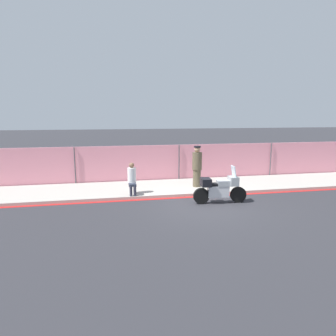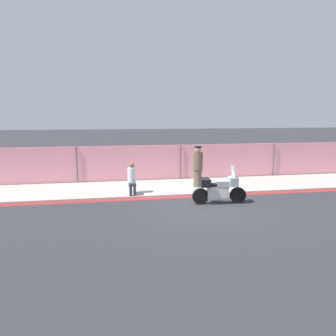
% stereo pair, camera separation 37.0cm
% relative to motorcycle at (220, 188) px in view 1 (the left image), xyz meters
% --- Properties ---
extents(ground_plane, '(120.00, 120.00, 0.00)m').
position_rel_motorcycle_xyz_m(ground_plane, '(-0.65, -0.18, -0.59)').
color(ground_plane, '#2D2D33').
extents(sidewalk, '(37.96, 2.96, 0.13)m').
position_rel_motorcycle_xyz_m(sidewalk, '(-0.65, 2.59, -0.53)').
color(sidewalk, '#ADA89E').
rests_on(sidewalk, ground_plane).
extents(curb_paint_stripe, '(37.96, 0.18, 0.01)m').
position_rel_motorcycle_xyz_m(curb_paint_stripe, '(-0.65, 1.02, -0.59)').
color(curb_paint_stripe, red).
rests_on(curb_paint_stripe, ground_plane).
extents(storefront_fence, '(36.07, 0.17, 1.87)m').
position_rel_motorcycle_xyz_m(storefront_fence, '(-0.65, 4.16, 0.35)').
color(storefront_fence, pink).
rests_on(storefront_fence, ground_plane).
extents(motorcycle, '(2.10, 0.58, 1.46)m').
position_rel_motorcycle_xyz_m(motorcycle, '(0.00, 0.00, 0.00)').
color(motorcycle, black).
rests_on(motorcycle, ground_plane).
extents(officer_standing, '(0.44, 0.44, 1.87)m').
position_rel_motorcycle_xyz_m(officer_standing, '(-0.23, 2.29, 0.49)').
color(officer_standing, brown).
rests_on(officer_standing, sidewalk).
extents(person_seated_on_curb, '(0.35, 0.66, 1.31)m').
position_rel_motorcycle_xyz_m(person_seated_on_curb, '(-3.24, 1.58, 0.26)').
color(person_seated_on_curb, '#2D3342').
rests_on(person_seated_on_curb, sidewalk).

